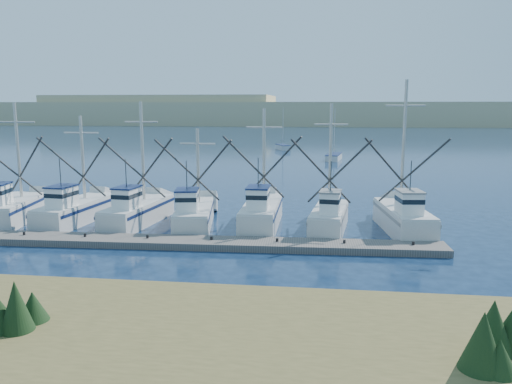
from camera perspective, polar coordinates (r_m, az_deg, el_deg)
ground at (r=24.60m, az=3.10°, el=-10.36°), size 500.00×500.00×0.00m
floating_dock at (r=31.10m, az=-8.75°, el=-5.71°), size 32.09×3.09×0.43m
dune_ridge at (r=233.07m, az=6.85°, el=8.92°), size 360.00×60.00×10.00m
trawler_fleet at (r=35.61m, az=-7.11°, el=-2.39°), size 31.69×8.29×10.22m
sailboat_near at (r=79.94m, az=8.89°, el=3.98°), size 2.83×6.29×8.10m
sailboat_far at (r=97.93m, az=3.07°, el=5.16°), size 3.26×4.97×8.10m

